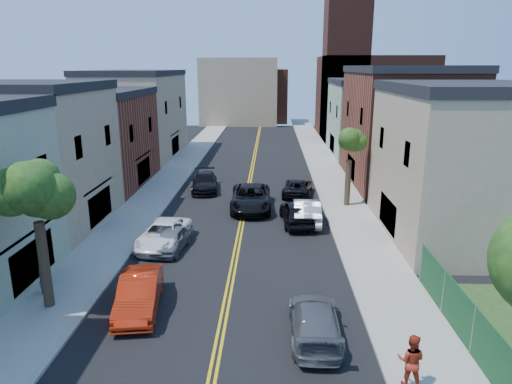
# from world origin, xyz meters

# --- Properties ---
(sidewalk_left) EXTENTS (3.20, 100.00, 0.15)m
(sidewalk_left) POSITION_xyz_m (-7.90, 40.00, 0.07)
(sidewalk_left) COLOR gray
(sidewalk_left) RESTS_ON ground
(sidewalk_right) EXTENTS (3.20, 100.00, 0.15)m
(sidewalk_right) POSITION_xyz_m (7.90, 40.00, 0.07)
(sidewalk_right) COLOR gray
(sidewalk_right) RESTS_ON ground
(curb_left) EXTENTS (0.30, 100.00, 0.15)m
(curb_left) POSITION_xyz_m (-6.15, 40.00, 0.07)
(curb_left) COLOR gray
(curb_left) RESTS_ON ground
(curb_right) EXTENTS (0.30, 100.00, 0.15)m
(curb_right) POSITION_xyz_m (6.15, 40.00, 0.07)
(curb_right) COLOR gray
(curb_right) RESTS_ON ground
(bldg_left_tan_near) EXTENTS (9.00, 10.00, 9.00)m
(bldg_left_tan_near) POSITION_xyz_m (-14.00, 25.00, 4.50)
(bldg_left_tan_near) COLOR #998466
(bldg_left_tan_near) RESTS_ON ground
(bldg_left_brick) EXTENTS (9.00, 12.00, 8.00)m
(bldg_left_brick) POSITION_xyz_m (-14.00, 36.00, 4.00)
(bldg_left_brick) COLOR brown
(bldg_left_brick) RESTS_ON ground
(bldg_left_tan_far) EXTENTS (9.00, 16.00, 9.50)m
(bldg_left_tan_far) POSITION_xyz_m (-14.00, 50.00, 4.75)
(bldg_left_tan_far) COLOR #998466
(bldg_left_tan_far) RESTS_ON ground
(bldg_right_tan) EXTENTS (9.00, 12.00, 9.00)m
(bldg_right_tan) POSITION_xyz_m (14.00, 24.00, 4.50)
(bldg_right_tan) COLOR #998466
(bldg_right_tan) RESTS_ON ground
(bldg_right_brick) EXTENTS (9.00, 14.00, 10.00)m
(bldg_right_brick) POSITION_xyz_m (14.00, 38.00, 5.00)
(bldg_right_brick) COLOR brown
(bldg_right_brick) RESTS_ON ground
(bldg_right_palegrn) EXTENTS (9.00, 12.00, 8.50)m
(bldg_right_palegrn) POSITION_xyz_m (14.00, 52.00, 4.25)
(bldg_right_palegrn) COLOR gray
(bldg_right_palegrn) RESTS_ON ground
(church) EXTENTS (16.20, 14.20, 22.60)m
(church) POSITION_xyz_m (16.33, 67.07, 7.24)
(church) COLOR #4C2319
(church) RESTS_ON ground
(backdrop_left) EXTENTS (14.00, 8.00, 12.00)m
(backdrop_left) POSITION_xyz_m (-4.00, 82.00, 6.00)
(backdrop_left) COLOR #998466
(backdrop_left) RESTS_ON ground
(backdrop_center) EXTENTS (10.00, 8.00, 10.00)m
(backdrop_center) POSITION_xyz_m (0.00, 86.00, 5.00)
(backdrop_center) COLOR brown
(backdrop_center) RESTS_ON ground
(fence_right) EXTENTS (0.04, 15.00, 1.90)m
(fence_right) POSITION_xyz_m (9.50, 9.50, 1.10)
(fence_right) COLOR #143F1E
(fence_right) RESTS_ON sidewalk_right
(tree_left_mid) EXTENTS (5.20, 5.20, 9.29)m
(tree_left_mid) POSITION_xyz_m (-7.88, 14.01, 6.58)
(tree_left_mid) COLOR #332919
(tree_left_mid) RESTS_ON sidewalk_left
(tree_right_far) EXTENTS (4.40, 4.40, 8.03)m
(tree_right_far) POSITION_xyz_m (7.92, 30.01, 5.76)
(tree_right_far) COLOR #332919
(tree_right_far) RESTS_ON sidewalk_right
(red_sedan) EXTENTS (2.30, 4.99, 1.59)m
(red_sedan) POSITION_xyz_m (-3.80, 14.03, 0.79)
(red_sedan) COLOR #B5240C
(red_sedan) RESTS_ON ground
(white_pickup) EXTENTS (2.95, 5.47, 1.46)m
(white_pickup) POSITION_xyz_m (-4.44, 21.56, 0.73)
(white_pickup) COLOR white
(white_pickup) RESTS_ON ground
(grey_car_left) EXTENTS (2.04, 4.08, 1.34)m
(grey_car_left) POSITION_xyz_m (-3.84, 20.88, 0.67)
(grey_car_left) COLOR slate
(grey_car_left) RESTS_ON ground
(black_car_left) EXTENTS (2.84, 5.61, 1.56)m
(black_car_left) POSITION_xyz_m (-3.80, 34.39, 0.78)
(black_car_left) COLOR black
(black_car_left) RESTS_ON ground
(grey_car_right) EXTENTS (2.08, 4.96, 1.43)m
(grey_car_right) POSITION_xyz_m (3.80, 12.20, 0.72)
(grey_car_right) COLOR #505357
(grey_car_right) RESTS_ON ground
(black_car_right) EXTENTS (2.46, 5.13, 1.69)m
(black_car_right) POSITION_xyz_m (3.80, 25.79, 0.85)
(black_car_right) COLOR black
(black_car_right) RESTS_ON ground
(silver_car_right) EXTENTS (1.94, 5.20, 1.70)m
(silver_car_right) POSITION_xyz_m (4.50, 26.15, 0.85)
(silver_car_right) COLOR #AFB2B7
(silver_car_right) RESTS_ON ground
(dark_car_right_far) EXTENTS (2.88, 5.18, 1.37)m
(dark_car_right_far) POSITION_xyz_m (4.26, 33.26, 0.68)
(dark_car_right_far) COLOR black
(dark_car_right_far) RESTS_ON ground
(black_suv_lane) EXTENTS (3.13, 6.48, 1.78)m
(black_suv_lane) POSITION_xyz_m (0.50, 29.14, 0.89)
(black_suv_lane) COLOR black
(black_suv_lane) RESTS_ON ground
(pedestrian_left) EXTENTS (0.62, 0.73, 1.69)m
(pedestrian_left) POSITION_xyz_m (-8.67, 15.23, 1.00)
(pedestrian_left) COLOR #27272F
(pedestrian_left) RESTS_ON sidewalk_left
(pedestrian_right) EXTENTS (1.11, 0.99, 1.89)m
(pedestrian_right) POSITION_xyz_m (6.70, 9.16, 1.09)
(pedestrian_right) COLOR maroon
(pedestrian_right) RESTS_ON sidewalk_right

